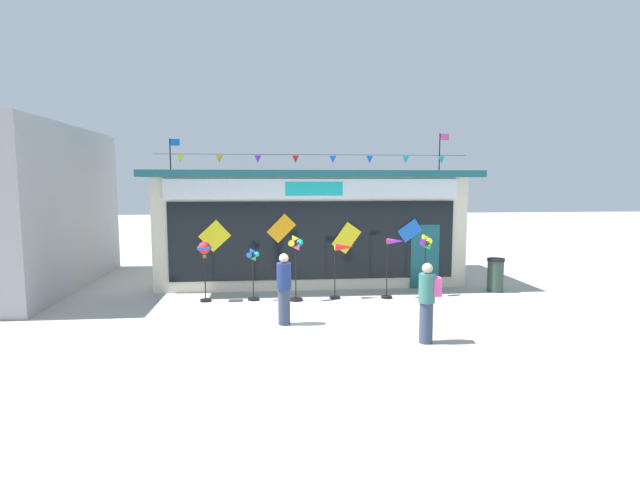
{
  "coord_description": "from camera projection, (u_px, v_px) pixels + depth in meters",
  "views": [
    {
      "loc": [
        -0.67,
        -11.78,
        3.34
      ],
      "look_at": [
        0.79,
        2.53,
        1.66
      ],
      "focal_mm": 28.32,
      "sensor_mm": 36.0,
      "label": 1
    }
  ],
  "objects": [
    {
      "name": "trash_bin",
      "position": [
        495.0,
        275.0,
        15.3
      ],
      "size": [
        0.52,
        0.52,
        1.02
      ],
      "color": "#2D4238",
      "rests_on": "ground_plane"
    },
    {
      "name": "person_near_camera",
      "position": [
        428.0,
        301.0,
        10.38
      ],
      "size": [
        0.46,
        0.34,
        1.68
      ],
      "rotation": [
        0.0,
        0.0,
        4.62
      ],
      "color": "#333D56",
      "rests_on": "ground_plane"
    },
    {
      "name": "person_mid_plaza",
      "position": [
        284.0,
        289.0,
        11.73
      ],
      "size": [
        0.34,
        0.34,
        1.68
      ],
      "rotation": [
        0.0,
        0.0,
        4.26
      ],
      "color": "#333D56",
      "rests_on": "ground_plane"
    },
    {
      "name": "ground_plane",
      "position": [
        298.0,
        321.0,
        12.1
      ],
      "size": [
        80.0,
        80.0,
        0.0
      ],
      "primitive_type": "plane",
      "color": "#ADAAA5"
    },
    {
      "name": "wind_spinner_right",
      "position": [
        392.0,
        257.0,
        14.37
      ],
      "size": [
        0.62,
        0.31,
        1.74
      ],
      "color": "black",
      "rests_on": "ground_plane"
    },
    {
      "name": "wind_spinner_far_right",
      "position": [
        426.0,
        252.0,
        14.62
      ],
      "size": [
        0.46,
        0.32,
        1.82
      ],
      "color": "black",
      "rests_on": "ground_plane"
    },
    {
      "name": "kite_shop_building",
      "position": [
        309.0,
        225.0,
        17.27
      ],
      "size": [
        10.04,
        4.93,
        4.98
      ],
      "color": "beige",
      "rests_on": "ground_plane"
    },
    {
      "name": "wind_spinner_center_right",
      "position": [
        342.0,
        256.0,
        14.32
      ],
      "size": [
        0.7,
        0.31,
        1.6
      ],
      "color": "black",
      "rests_on": "ground_plane"
    },
    {
      "name": "wind_spinner_center_left",
      "position": [
        296.0,
        258.0,
        14.02
      ],
      "size": [
        0.43,
        0.38,
        1.86
      ],
      "color": "black",
      "rests_on": "ground_plane"
    },
    {
      "name": "wind_spinner_left",
      "position": [
        253.0,
        269.0,
        14.11
      ],
      "size": [
        0.36,
        0.32,
        1.48
      ],
      "color": "black",
      "rests_on": "ground_plane"
    },
    {
      "name": "wind_spinner_far_left",
      "position": [
        205.0,
        254.0,
        13.95
      ],
      "size": [
        0.35,
        0.35,
        1.68
      ],
      "color": "black",
      "rests_on": "ground_plane"
    }
  ]
}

